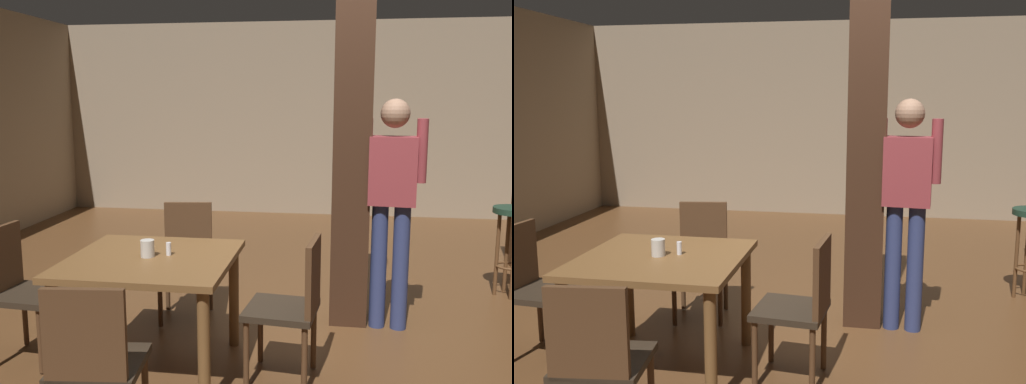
{
  "view_description": "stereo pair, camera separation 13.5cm",
  "coord_description": "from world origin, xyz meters",
  "views": [
    {
      "loc": [
        0.21,
        -3.94,
        1.73
      ],
      "look_at": [
        -0.42,
        0.22,
        1.03
      ],
      "focal_mm": 40.0,
      "sensor_mm": 36.0,
      "label": 1
    },
    {
      "loc": [
        0.34,
        -3.92,
        1.73
      ],
      "look_at": [
        -0.42,
        0.22,
        1.03
      ],
      "focal_mm": 40.0,
      "sensor_mm": 36.0,
      "label": 2
    }
  ],
  "objects": [
    {
      "name": "salt_shaker",
      "position": [
        -0.86,
        -0.59,
        0.79
      ],
      "size": [
        0.03,
        0.03,
        0.08
      ],
      "primitive_type": "cylinder",
      "color": "silver",
      "rests_on": "dining_table"
    },
    {
      "name": "ground_plane",
      "position": [
        0.0,
        0.0,
        0.0
      ],
      "size": [
        10.8,
        10.8,
        0.0
      ],
      "primitive_type": "plane",
      "color": "brown"
    },
    {
      "name": "dining_table",
      "position": [
        -0.95,
        -0.64,
        0.63
      ],
      "size": [
        1.02,
        1.02,
        0.75
      ],
      "color": "brown",
      "rests_on": "ground_plane"
    },
    {
      "name": "chair_south",
      "position": [
        -0.92,
        -1.57,
        0.51
      ],
      "size": [
        0.46,
        0.46,
        0.89
      ],
      "color": "#2D2319",
      "rests_on": "ground_plane"
    },
    {
      "name": "wall_back",
      "position": [
        0.0,
        4.5,
        1.4
      ],
      "size": [
        8.0,
        0.1,
        2.8
      ],
      "primitive_type": "cube",
      "color": "gray",
      "rests_on": "ground_plane"
    },
    {
      "name": "pillar",
      "position": [
        0.28,
        0.37,
        1.4
      ],
      "size": [
        0.28,
        0.28,
        2.8
      ],
      "primitive_type": "cube",
      "color": "#382114",
      "rests_on": "ground_plane"
    },
    {
      "name": "chair_north",
      "position": [
        -0.98,
        0.28,
        0.51
      ],
      "size": [
        0.47,
        0.47,
        0.89
      ],
      "color": "#2D2319",
      "rests_on": "ground_plane"
    },
    {
      "name": "standing_person",
      "position": [
        0.58,
        0.28,
        1.0
      ],
      "size": [
        0.47,
        0.24,
        1.72
      ],
      "color": "maroon",
      "rests_on": "ground_plane"
    },
    {
      "name": "napkin_cup",
      "position": [
        -0.98,
        -0.65,
        0.8
      ],
      "size": [
        0.09,
        0.09,
        0.11
      ],
      "primitive_type": "cylinder",
      "color": "beige",
      "rests_on": "dining_table"
    },
    {
      "name": "chair_west",
      "position": [
        -1.87,
        -0.62,
        0.51
      ],
      "size": [
        0.45,
        0.45,
        0.89
      ],
      "color": "#2D2319",
      "rests_on": "ground_plane"
    },
    {
      "name": "chair_east",
      "position": [
        -0.06,
        -0.65,
        0.51
      ],
      "size": [
        0.46,
        0.46,
        0.89
      ],
      "color": "#2D2319",
      "rests_on": "ground_plane"
    }
  ]
}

